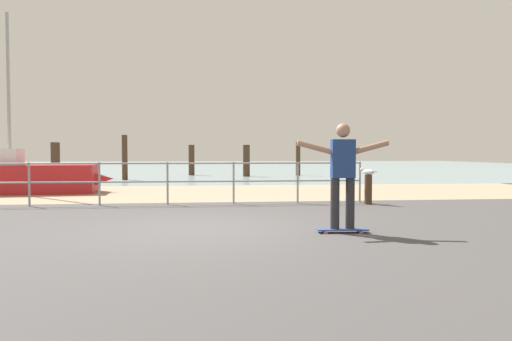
% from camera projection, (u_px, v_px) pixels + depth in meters
% --- Properties ---
extents(ground_plane, '(24.00, 10.00, 0.04)m').
position_uv_depth(ground_plane, '(205.00, 241.00, 6.71)').
color(ground_plane, '#474444').
rests_on(ground_plane, ground).
extents(beach_strip, '(24.00, 6.00, 0.04)m').
position_uv_depth(beach_strip, '(205.00, 193.00, 14.65)').
color(beach_strip, tan).
rests_on(beach_strip, ground).
extents(sea_surface, '(72.00, 50.00, 0.04)m').
position_uv_depth(sea_surface, '(206.00, 167.00, 42.47)').
color(sea_surface, '#849EA3').
rests_on(sea_surface, ground).
extents(railing_fence, '(11.24, 0.05, 1.05)m').
position_uv_depth(railing_fence, '(134.00, 177.00, 11.06)').
color(railing_fence, gray).
rests_on(railing_fence, ground).
extents(sailboat, '(5.02, 1.72, 5.52)m').
position_uv_depth(sailboat, '(26.00, 177.00, 14.23)').
color(sailboat, '#B21E23').
rests_on(sailboat, ground).
extents(skateboard, '(0.81, 0.26, 0.08)m').
position_uv_depth(skateboard, '(342.00, 230.00, 7.25)').
color(skateboard, '#334C8C').
rests_on(skateboard, ground).
extents(skateboarder, '(1.45, 0.22, 1.65)m').
position_uv_depth(skateboarder, '(343.00, 169.00, 7.22)').
color(skateboarder, '#26262B').
rests_on(skateboarder, skateboard).
extents(bollard_short, '(0.18, 0.18, 0.74)m').
position_uv_depth(bollard_short, '(368.00, 190.00, 11.28)').
color(bollard_short, '#422D1E').
rests_on(bollard_short, ground).
extents(seagull, '(0.32, 0.43, 0.18)m').
position_uv_depth(seagull, '(368.00, 172.00, 11.27)').
color(seagull, white).
rests_on(seagull, bollard_short).
extents(groyne_post_0, '(0.39, 0.39, 1.74)m').
position_uv_depth(groyne_post_0, '(55.00, 162.00, 20.54)').
color(groyne_post_0, '#422D1E').
rests_on(groyne_post_0, ground).
extents(groyne_post_1, '(0.25, 0.25, 2.10)m').
position_uv_depth(groyne_post_1, '(125.00, 158.00, 21.32)').
color(groyne_post_1, '#422D1E').
rests_on(groyne_post_1, ground).
extents(groyne_post_2, '(0.33, 0.33, 1.71)m').
position_uv_depth(groyne_post_2, '(192.00, 160.00, 25.80)').
color(groyne_post_2, '#422D1E').
rests_on(groyne_post_2, ground).
extents(groyne_post_3, '(0.37, 0.37, 1.69)m').
position_uv_depth(groyne_post_3, '(246.00, 161.00, 24.44)').
color(groyne_post_3, '#422D1E').
rests_on(groyne_post_3, ground).
extents(groyne_post_4, '(0.25, 0.25, 1.86)m').
position_uv_depth(groyne_post_4, '(298.00, 159.00, 25.50)').
color(groyne_post_4, '#422D1E').
rests_on(groyne_post_4, ground).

